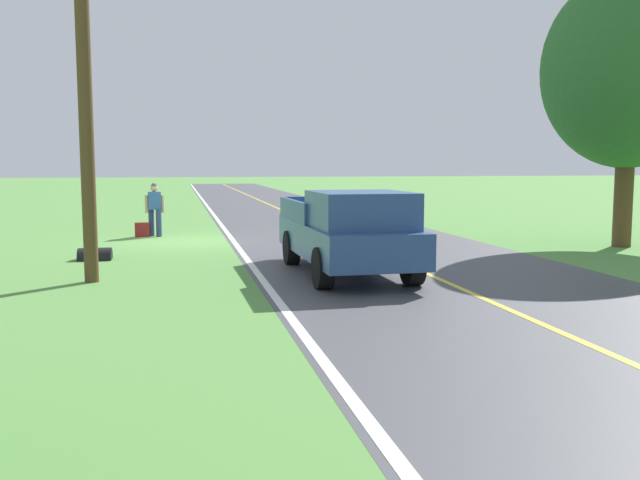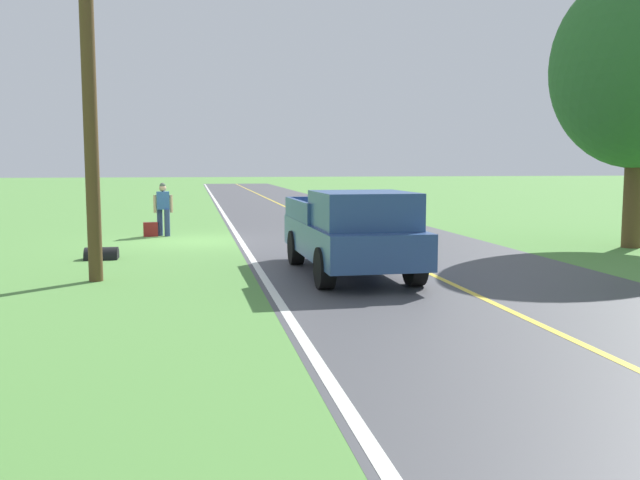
# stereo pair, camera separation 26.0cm
# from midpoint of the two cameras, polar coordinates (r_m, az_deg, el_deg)

# --- Properties ---
(ground_plane) EXTENTS (200.00, 200.00, 0.00)m
(ground_plane) POSITION_cam_midpoint_polar(r_m,az_deg,el_deg) (21.48, -11.10, -0.11)
(ground_plane) COLOR #568E42
(road_surface) EXTENTS (7.54, 120.00, 0.00)m
(road_surface) POSITION_cam_midpoint_polar(r_m,az_deg,el_deg) (22.09, 1.74, 0.19)
(road_surface) COLOR #47474C
(road_surface) RESTS_ON ground
(lane_edge_line) EXTENTS (0.16, 117.60, 0.00)m
(lane_edge_line) POSITION_cam_midpoint_polar(r_m,az_deg,el_deg) (21.54, -7.58, -0.01)
(lane_edge_line) COLOR silver
(lane_edge_line) RESTS_ON ground
(lane_centre_line) EXTENTS (0.14, 117.60, 0.00)m
(lane_centre_line) POSITION_cam_midpoint_polar(r_m,az_deg,el_deg) (22.09, 1.74, 0.20)
(lane_centre_line) COLOR gold
(lane_centre_line) RESTS_ON ground
(hitchhiker_walking) EXTENTS (0.62, 0.51, 1.75)m
(hitchhiker_walking) POSITION_cam_midpoint_polar(r_m,az_deg,el_deg) (23.15, -13.86, 2.72)
(hitchhiker_walking) COLOR navy
(hitchhiker_walking) RESTS_ON ground
(suitcase_carried) EXTENTS (0.48, 0.24, 0.47)m
(suitcase_carried) POSITION_cam_midpoint_polar(r_m,az_deg,el_deg) (23.10, -14.83, 0.83)
(suitcase_carried) COLOR maroon
(suitcase_carried) RESTS_ON ground
(pickup_truck_passing) EXTENTS (2.17, 5.43, 1.82)m
(pickup_truck_passing) POSITION_cam_midpoint_polar(r_m,az_deg,el_deg) (14.58, 1.92, 0.80)
(pickup_truck_passing) COLOR #2D4C84
(pickup_truck_passing) RESTS_ON ground
(tree_far_side_near) EXTENTS (4.81, 4.81, 7.77)m
(tree_far_side_near) POSITION_cam_midpoint_polar(r_m,az_deg,el_deg) (21.53, 23.95, 12.78)
(tree_far_side_near) COLOR brown
(tree_far_side_near) RESTS_ON ground
(utility_pole_roadside) EXTENTS (0.28, 0.28, 7.05)m
(utility_pole_roadside) POSITION_cam_midpoint_polar(r_m,az_deg,el_deg) (14.54, -19.35, 10.53)
(utility_pole_roadside) COLOR brown
(utility_pole_roadside) RESTS_ON ground
(drainage_culvert) EXTENTS (0.80, 0.60, 0.60)m
(drainage_culvert) POSITION_cam_midpoint_polar(r_m,az_deg,el_deg) (17.99, -18.52, -1.56)
(drainage_culvert) COLOR black
(drainage_culvert) RESTS_ON ground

